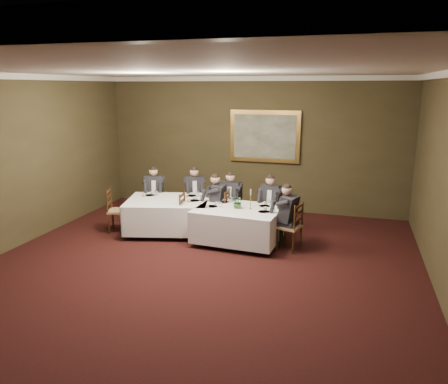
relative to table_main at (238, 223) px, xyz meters
The scene contains 25 objects.
ground 2.35m from the table_main, 98.53° to the right, with size 10.00×10.00×0.00m, color black.
ceiling 3.82m from the table_main, 98.53° to the right, with size 8.00×10.00×0.10m, color silver.
back_wall 3.04m from the table_main, 97.15° to the left, with size 8.00×0.10×3.50m, color #38331C.
crown_molding 3.77m from the table_main, 98.53° to the right, with size 8.00×10.00×0.12m.
table_main is the anchor object (origin of this frame).
table_second 1.72m from the table_main, behind, with size 2.12×1.80×0.67m.
chair_main_backleft 1.03m from the table_main, 113.61° to the left, with size 0.47×0.45×1.00m.
diner_main_backleft 1.01m from the table_main, 113.92° to the left, with size 0.44×0.51×1.35m.
chair_main_backright 1.03m from the table_main, 58.42° to the left, with size 0.48×0.46×1.00m.
diner_main_backright 1.01m from the table_main, 58.13° to the left, with size 0.45×0.52×1.35m.
chair_main_endleft 1.12m from the table_main, behind, with size 0.47×0.49×1.00m.
chair_main_endright 1.12m from the table_main, ahead, with size 0.53×0.54×1.00m.
diner_main_endright 1.10m from the table_main, ahead, with size 0.57×0.52×1.35m.
chair_sec_backleft 2.63m from the table_main, 156.79° to the left, with size 0.55×0.54×1.00m.
diner_sec_backleft 2.62m from the table_main, 156.98° to the left, with size 0.54×0.59×1.35m.
chair_sec_backright 1.94m from the table_main, 138.87° to the left, with size 0.58×0.57×1.00m.
diner_sec_backright 1.93m from the table_main, 139.01° to the left, with size 0.57×0.61×1.35m.
chair_sec_endright 0.79m from the table_main, 138.17° to the left, with size 0.43×0.45×1.00m.
diner_sec_endright 0.79m from the table_main, 138.76° to the left, with size 0.49×0.43×1.35m.
chair_sec_endleft 2.84m from the table_main, behind, with size 0.53×0.54×1.00m.
centerpiece 0.46m from the table_main, 132.37° to the right, with size 0.27×0.23×0.30m, color #2D5926.
candlestick 0.54m from the table_main, ahead, with size 0.06×0.06×0.44m.
place_setting_table_main 0.67m from the table_main, 132.58° to the left, with size 0.33×0.31×0.14m.
place_setting_table_second 2.31m from the table_main, 166.84° to the left, with size 0.33×0.31×0.14m.
painting 3.07m from the table_main, 90.00° to the left, with size 1.84×0.09×1.34m.
Camera 1 is at (2.58, -6.23, 3.25)m, focal length 35.00 mm.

